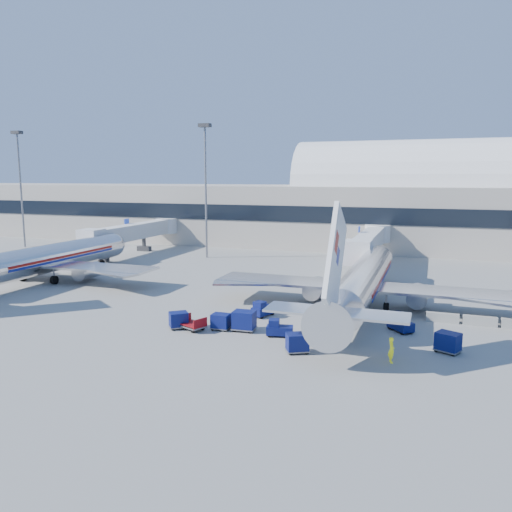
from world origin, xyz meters
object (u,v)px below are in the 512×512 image
at_px(cart_train_a, 244,320).
at_px(ramp_worker, 391,350).
at_px(tug_right, 400,323).
at_px(cart_solo_near, 297,342).
at_px(cart_train_c, 179,320).
at_px(cart_open_red, 193,325).
at_px(jetbridge_mid, 137,231).
at_px(airliner_mid, 43,260).
at_px(barrier_near, 442,318).
at_px(tug_lead, 279,329).
at_px(jetbridge_near, 370,241).
at_px(mast_west, 205,171).
at_px(cart_train_b, 221,321).
at_px(airliner_main, 362,281).
at_px(tug_left, 262,309).
at_px(barrier_mid, 480,321).
at_px(mast_far_west, 20,172).
at_px(cart_solo_far, 448,342).

height_order(cart_train_a, ramp_worker, ramp_worker).
xyz_separation_m(tug_right, cart_solo_near, (-7.30, -8.58, 0.10)).
bearing_deg(cart_train_c, tug_right, -22.27).
xyz_separation_m(cart_train_a, ramp_worker, (13.18, -3.59, 0.00)).
bearing_deg(cart_open_red, jetbridge_mid, 151.30).
xyz_separation_m(airliner_mid, cart_train_a, (33.04, -11.40, -1.95)).
bearing_deg(barrier_near, tug_lead, -145.50).
height_order(cart_solo_near, ramp_worker, ramp_worker).
height_order(jetbridge_near, jetbridge_mid, same).
bearing_deg(mast_west, jetbridge_near, 1.68).
height_order(mast_west, barrier_near, mast_west).
bearing_deg(cart_train_b, airliner_main, 46.70).
height_order(airliner_mid, cart_train_c, airliner_mid).
xyz_separation_m(tug_left, cart_solo_near, (6.00, -8.98, 0.11)).
bearing_deg(jetbridge_near, jetbridge_mid, 180.00).
xyz_separation_m(airliner_main, barrier_mid, (11.30, -2.51, -2.48)).
relative_size(jetbridge_mid, cart_train_b, 16.46).
bearing_deg(cart_train_a, tug_lead, -10.33).
bearing_deg(cart_train_c, airliner_mid, 115.27).
height_order(jetbridge_near, mast_west, mast_west).
bearing_deg(barrier_mid, cart_open_red, -157.61).
height_order(cart_open_red, ramp_worker, ramp_worker).
bearing_deg(cart_train_c, mast_west, 71.95).
height_order(barrier_near, cart_train_a, cart_train_a).
xyz_separation_m(mast_west, ramp_worker, (34.22, -40.49, -13.81)).
distance_m(mast_far_west, cart_open_red, 69.71).
height_order(cart_solo_near, cart_solo_far, cart_solo_far).
bearing_deg(airliner_main, jetbridge_near, 95.22).
xyz_separation_m(jetbridge_near, cart_train_b, (-8.69, -38.09, -3.14)).
bearing_deg(mast_west, cart_open_red, -66.62).
xyz_separation_m(jetbridge_near, barrier_mid, (13.70, -28.81, -3.48)).
relative_size(jetbridge_near, barrier_mid, 9.17).
distance_m(tug_left, cart_open_red, 7.85).
xyz_separation_m(airliner_mid, jetbridge_mid, (-2.40, 26.30, 1.00)).
bearing_deg(mast_west, cart_train_c, -68.45).
bearing_deg(cart_open_red, mast_west, 136.29).
distance_m(barrier_near, tug_left, 17.39).
bearing_deg(tug_right, tug_left, -134.06).
bearing_deg(airliner_main, mast_west, 139.64).
bearing_deg(cart_solo_far, tug_left, -170.45).
height_order(mast_west, cart_solo_near, mast_west).
relative_size(airliner_main, barrier_mid, 12.42).
xyz_separation_m(barrier_mid, cart_train_b, (-22.39, -9.28, 0.34)).
bearing_deg(tug_lead, barrier_near, 22.57).
bearing_deg(tug_right, mast_west, -175.47).
relative_size(airliner_main, tug_right, 14.11).
relative_size(airliner_main, cart_open_red, 13.50).
height_order(barrier_near, tug_lead, tug_lead).
height_order(jetbridge_mid, cart_train_a, jetbridge_mid).
bearing_deg(cart_train_c, tug_lead, -34.27).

